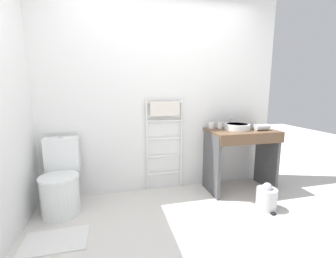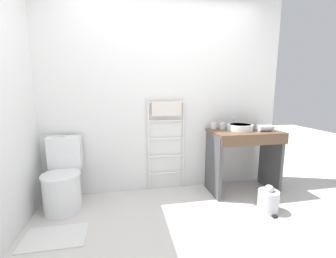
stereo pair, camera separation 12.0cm
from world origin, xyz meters
TOP-DOWN VIEW (x-y plane):
  - ground_plane at (0.00, 0.00)m, footprint 12.00×12.00m
  - wall_back at (0.00, 1.42)m, footprint 3.28×0.12m
  - toilet at (-1.21, 1.05)m, footprint 0.41×0.54m
  - towel_radiator at (0.04, 1.32)m, footprint 0.50×0.06m
  - vanity_counter at (1.02, 1.05)m, footprint 0.87×0.55m
  - sink_basin at (0.98, 1.09)m, footprint 0.33×0.33m
  - faucet at (0.98, 1.27)m, footprint 0.02×0.10m
  - cup_near_wall at (0.69, 1.27)m, footprint 0.07×0.07m
  - cup_near_edge at (0.80, 1.23)m, footprint 0.07×0.07m
  - hair_dryer at (1.26, 0.97)m, footprint 0.23×0.18m
  - trash_bin at (1.05, 0.51)m, footprint 0.23×0.26m
  - bath_mat at (-1.17, 0.49)m, footprint 0.56×0.36m

SIDE VIEW (x-z plane):
  - ground_plane at x=0.00m, z-range 0.00..0.00m
  - bath_mat at x=-1.17m, z-range 0.00..0.01m
  - trash_bin at x=1.05m, z-range -0.03..0.29m
  - toilet at x=-1.21m, z-range -0.09..0.73m
  - vanity_counter at x=1.02m, z-range 0.14..0.97m
  - cup_near_wall at x=0.69m, z-range 0.83..0.91m
  - sink_basin at x=0.98m, z-range 0.83..0.91m
  - cup_near_edge at x=0.80m, z-range 0.83..0.92m
  - hair_dryer at x=1.26m, z-range 0.83..0.92m
  - towel_radiator at x=0.04m, z-range 0.27..1.52m
  - faucet at x=0.98m, z-range 0.85..1.01m
  - wall_back at x=0.00m, z-range 0.00..2.66m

